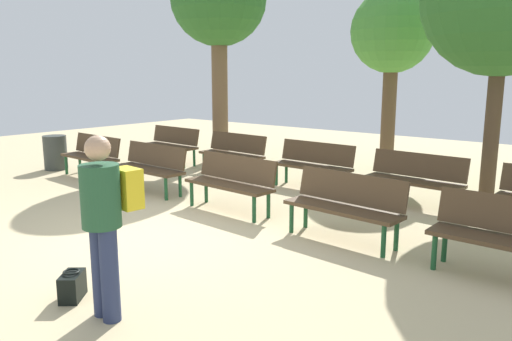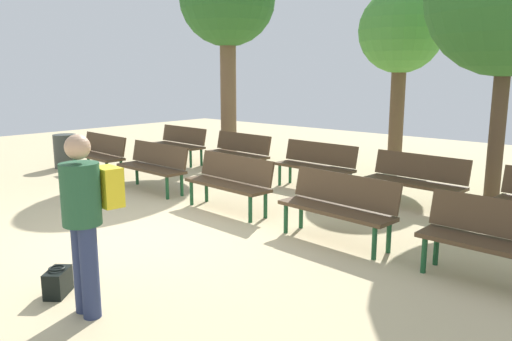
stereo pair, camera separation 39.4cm
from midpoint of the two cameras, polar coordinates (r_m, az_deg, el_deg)
The scene contains 15 objects.
ground_plane at distance 7.06m, azimuth -13.38°, elevation -7.13°, with size 25.14×25.14×0.00m, color #CCB789.
bench_r0_c0 at distance 11.12m, azimuth -19.07°, elevation 1.84°, with size 1.62×0.56×0.87m.
bench_r0_c1 at distance 9.43m, azimuth -13.05°, elevation 0.62°, with size 1.61×0.52×0.87m.
bench_r0_c2 at distance 7.94m, azimuth -4.21°, elevation -1.06°, with size 1.62×0.57×0.87m.
bench_r0_c3 at distance 6.61m, azimuth 8.42°, elevation -3.63°, with size 1.63×0.58×0.87m.
bench_r0_c4 at distance 5.84m, azimuth 25.26°, elevation -6.55°, with size 1.61×0.50×0.87m.
bench_r1_c0 at distance 12.34m, azimuth -10.45°, elevation 3.12°, with size 1.62×0.54×0.87m.
bench_r1_c1 at distance 10.86m, azimuth -3.61°, elevation 2.22°, with size 1.62×0.57×0.87m.
bench_r1_c2 at distance 9.51m, azimuth 5.36°, elevation 0.93°, with size 1.61×0.52×0.87m.
bench_r1_c3 at distance 8.51m, azimuth 16.37°, elevation -0.67°, with size 1.62×0.55×0.87m.
tree_1 at distance 11.74m, azimuth 14.30°, elevation 14.77°, with size 1.83×1.83×3.99m.
tree_3 at distance 12.80m, azimuth -5.20°, elevation 18.68°, with size 2.34×2.34×5.14m.
visitor_with_backpack at distance 4.63m, azimuth -19.11°, elevation -4.96°, with size 0.37×0.55×1.65m.
handbag at distance 5.36m, azimuth -22.20°, elevation -12.06°, with size 0.34×0.36×0.29m.
trash_bin at distance 12.33m, azimuth -22.71°, elevation 1.89°, with size 0.51×0.51×0.77m, color #383D38.
Camera 1 is at (5.22, -4.17, 2.16)m, focal length 35.19 mm.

